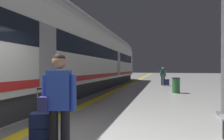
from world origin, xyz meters
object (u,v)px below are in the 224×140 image
object	(u,v)px
rolling_suitcase_foreground	(43,134)
waste_bin	(176,85)
traveller_foreground	(58,100)
passenger_near	(163,74)
high_speed_train	(74,51)
suitcase_near	(167,82)

from	to	relation	value
rolling_suitcase_foreground	waste_bin	bearing A→B (deg)	73.30
traveller_foreground	passenger_near	world-z (taller)	traveller_foreground
high_speed_train	waste_bin	size ratio (longest dim) A/B	32.19
traveller_foreground	suitcase_near	xyz separation A→B (m)	(1.88, 13.34, -0.66)
traveller_foreground	suitcase_near	size ratio (longest dim) A/B	3.03
rolling_suitcase_foreground	passenger_near	distance (m)	13.60
traveller_foreground	rolling_suitcase_foreground	bearing A→B (deg)	164.96
traveller_foreground	waste_bin	distance (m)	9.15
traveller_foreground	passenger_near	size ratio (longest dim) A/B	1.03
rolling_suitcase_foreground	traveller_foreground	bearing A→B (deg)	-15.04
high_speed_train	waste_bin	bearing A→B (deg)	14.89
rolling_suitcase_foreground	passenger_near	size ratio (longest dim) A/B	0.69
high_speed_train	traveller_foreground	world-z (taller)	high_speed_train
passenger_near	suitcase_near	world-z (taller)	passenger_near
high_speed_train	suitcase_near	world-z (taller)	high_speed_train
waste_bin	traveller_foreground	bearing A→B (deg)	-104.53
high_speed_train	passenger_near	xyz separation A→B (m)	(5.17, 6.27, -1.54)
rolling_suitcase_foreground	passenger_near	xyz separation A→B (m)	(1.90, 13.46, 0.57)
rolling_suitcase_foreground	suitcase_near	world-z (taller)	rolling_suitcase_foreground
rolling_suitcase_foreground	passenger_near	bearing A→B (deg)	81.97
high_speed_train	traveller_foreground	bearing A→B (deg)	-63.61
high_speed_train	suitcase_near	distance (m)	8.47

